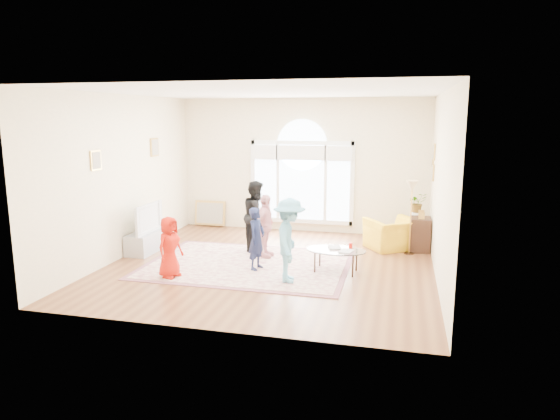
% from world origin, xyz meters
% --- Properties ---
extents(ground, '(6.00, 6.00, 0.00)m').
position_xyz_m(ground, '(0.00, 0.00, 0.00)').
color(ground, brown).
rests_on(ground, ground).
extents(room_shell, '(6.00, 6.00, 6.00)m').
position_xyz_m(room_shell, '(0.01, 2.83, 1.57)').
color(room_shell, beige).
rests_on(room_shell, ground).
extents(area_rug, '(3.60, 2.60, 0.02)m').
position_xyz_m(area_rug, '(-0.42, -0.08, 0.01)').
color(area_rug, beige).
rests_on(area_rug, ground).
extents(rug_border, '(3.80, 2.80, 0.01)m').
position_xyz_m(rug_border, '(-0.42, -0.08, 0.01)').
color(rug_border, '#87505B').
rests_on(rug_border, ground).
extents(tv_console, '(0.45, 1.00, 0.42)m').
position_xyz_m(tv_console, '(-2.75, 0.30, 0.21)').
color(tv_console, '#9B9EA3').
rests_on(tv_console, ground).
extents(television, '(0.17, 1.04, 0.60)m').
position_xyz_m(television, '(-2.74, 0.30, 0.72)').
color(television, black).
rests_on(television, tv_console).
extents(coffee_table, '(1.12, 0.76, 0.54)m').
position_xyz_m(coffee_table, '(1.26, -0.11, 0.40)').
color(coffee_table, silver).
rests_on(coffee_table, ground).
extents(armchair, '(1.31, 1.28, 0.65)m').
position_xyz_m(armchair, '(2.21, 1.76, 0.32)').
color(armchair, yellow).
rests_on(armchair, ground).
extents(side_cabinet, '(0.40, 0.50, 0.70)m').
position_xyz_m(side_cabinet, '(2.78, 1.76, 0.35)').
color(side_cabinet, black).
rests_on(side_cabinet, ground).
extents(floor_lamp, '(0.29, 0.29, 1.51)m').
position_xyz_m(floor_lamp, '(2.56, 1.45, 1.28)').
color(floor_lamp, black).
rests_on(floor_lamp, ground).
extents(plant_pedestal, '(0.20, 0.20, 0.70)m').
position_xyz_m(plant_pedestal, '(2.70, 2.38, 0.35)').
color(plant_pedestal, white).
rests_on(plant_pedestal, ground).
extents(potted_plant, '(0.49, 0.46, 0.43)m').
position_xyz_m(potted_plant, '(2.70, 2.38, 0.91)').
color(potted_plant, '#33722D').
rests_on(potted_plant, plant_pedestal).
extents(leaning_picture, '(0.80, 0.14, 0.62)m').
position_xyz_m(leaning_picture, '(-2.35, 2.90, 0.00)').
color(leaning_picture, tan).
rests_on(leaning_picture, ground).
extents(child_red, '(0.48, 0.60, 1.07)m').
position_xyz_m(child_red, '(-1.50, -1.13, 0.56)').
color(child_red, red).
rests_on(child_red, area_rug).
extents(child_navy, '(0.35, 0.46, 1.14)m').
position_xyz_m(child_navy, '(-0.16, -0.33, 0.59)').
color(child_navy, '#181E3D').
rests_on(child_navy, area_rug).
extents(child_black, '(0.66, 0.79, 1.45)m').
position_xyz_m(child_black, '(-0.55, 0.97, 0.75)').
color(child_black, black).
rests_on(child_black, area_rug).
extents(child_pink, '(0.38, 0.76, 1.25)m').
position_xyz_m(child_pink, '(-0.23, 0.47, 0.65)').
color(child_pink, pink).
rests_on(child_pink, area_rug).
extents(child_blue, '(0.68, 1.00, 1.43)m').
position_xyz_m(child_blue, '(0.57, -0.86, 0.73)').
color(child_blue, '#62ADD0').
rests_on(child_blue, area_rug).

